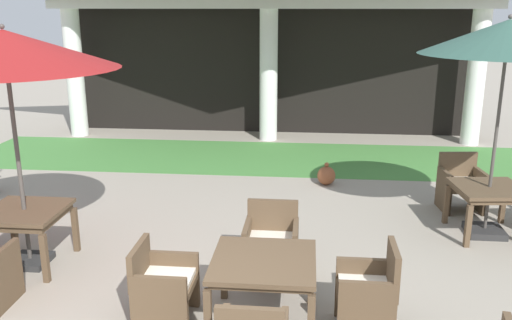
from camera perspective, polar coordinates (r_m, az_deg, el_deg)
lawn_strip at (r=11.72m, az=0.66°, el=0.28°), size 12.45×2.70×0.01m
patio_table_near_foreground at (r=7.35m, az=-22.84°, el=-5.46°), size 0.93×0.93×0.73m
patio_umbrella_near_foreground at (r=6.93m, az=-24.62°, el=10.26°), size 2.57×2.57×2.94m
patio_table_mid_left at (r=5.54m, az=0.80°, el=-11.06°), size 1.03×1.03×0.73m
patio_chair_mid_left_east at (r=5.66m, az=11.64°, el=-13.34°), size 0.56×0.56×0.92m
patio_chair_mid_left_west at (r=5.83m, az=-9.71°, el=-12.64°), size 0.58×0.62×0.82m
patio_chair_mid_left_north at (r=6.57m, az=1.59°, el=-8.69°), size 0.63×0.59×0.89m
patio_table_mid_right at (r=8.32m, az=23.03°, el=-3.21°), size 1.01×1.01×0.71m
patio_umbrella_mid_right at (r=7.94m, az=24.67°, el=11.31°), size 2.25×2.25×3.03m
patio_chair_mid_right_north at (r=9.26m, az=20.49°, el=-2.42°), size 0.68×0.64×0.88m
terracotta_urn at (r=10.00m, az=7.31°, el=-1.60°), size 0.33×0.33×0.42m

